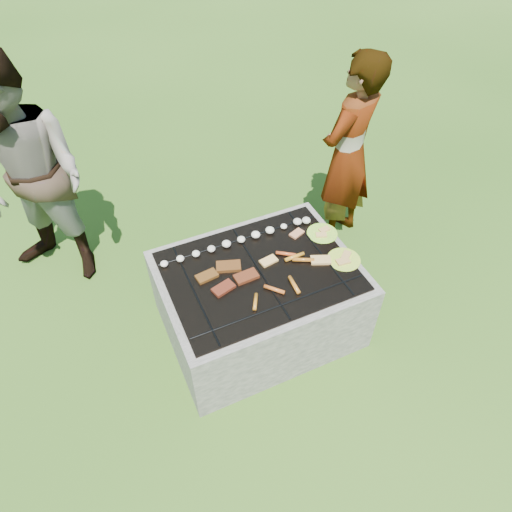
# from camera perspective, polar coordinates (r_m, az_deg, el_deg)

# --- Properties ---
(lawn) EXTENTS (60.00, 60.00, 0.00)m
(lawn) POSITION_cam_1_polar(r_m,az_deg,el_deg) (3.47, 0.35, -8.64)
(lawn) COLOR #264A12
(lawn) RESTS_ON ground
(fire_pit) EXTENTS (1.30, 1.00, 0.62)m
(fire_pit) POSITION_cam_1_polar(r_m,az_deg,el_deg) (3.25, 0.37, -5.74)
(fire_pit) COLOR #AAA297
(fire_pit) RESTS_ON ground
(mushrooms) EXTENTS (1.12, 0.08, 0.04)m
(mushrooms) POSITION_cam_1_polar(r_m,az_deg,el_deg) (3.19, -1.16, 2.30)
(mushrooms) COLOR #F4E5CF
(mushrooms) RESTS_ON fire_pit
(pork_slabs) EXTENTS (0.38, 0.29, 0.02)m
(pork_slabs) POSITION_cam_1_polar(r_m,az_deg,el_deg) (2.96, -3.54, -2.45)
(pork_slabs) COLOR #92541A
(pork_slabs) RESTS_ON fire_pit
(sausages) EXTENTS (0.55, 0.40, 0.03)m
(sausages) POSITION_cam_1_polar(r_m,az_deg,el_deg) (2.98, 3.92, -2.06)
(sausages) COLOR #D36222
(sausages) RESTS_ON fire_pit
(bread_on_grate) EXTENTS (0.46, 0.41, 0.02)m
(bread_on_grate) POSITION_cam_1_polar(r_m,az_deg,el_deg) (3.11, 5.45, 0.23)
(bread_on_grate) COLOR #EBBD78
(bread_on_grate) RESTS_ON fire_pit
(plate_far) EXTENTS (0.23, 0.23, 0.03)m
(plate_far) POSITION_cam_1_polar(r_m,az_deg,el_deg) (3.29, 8.27, 2.79)
(plate_far) COLOR #DDFF3C
(plate_far) RESTS_ON fire_pit
(plate_near) EXTENTS (0.23, 0.23, 0.03)m
(plate_near) POSITION_cam_1_polar(r_m,az_deg,el_deg) (3.13, 10.92, -0.46)
(plate_near) COLOR #FFEB3C
(plate_near) RESTS_ON fire_pit
(cook) EXTENTS (0.71, 0.60, 1.64)m
(cook) POSITION_cam_1_polar(r_m,az_deg,el_deg) (3.73, 11.39, 12.25)
(cook) COLOR gray
(cook) RESTS_ON ground
(bystander) EXTENTS (1.11, 1.10, 1.81)m
(bystander) POSITION_cam_1_polar(r_m,az_deg,el_deg) (3.61, -26.27, 8.40)
(bystander) COLOR #A09685
(bystander) RESTS_ON ground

